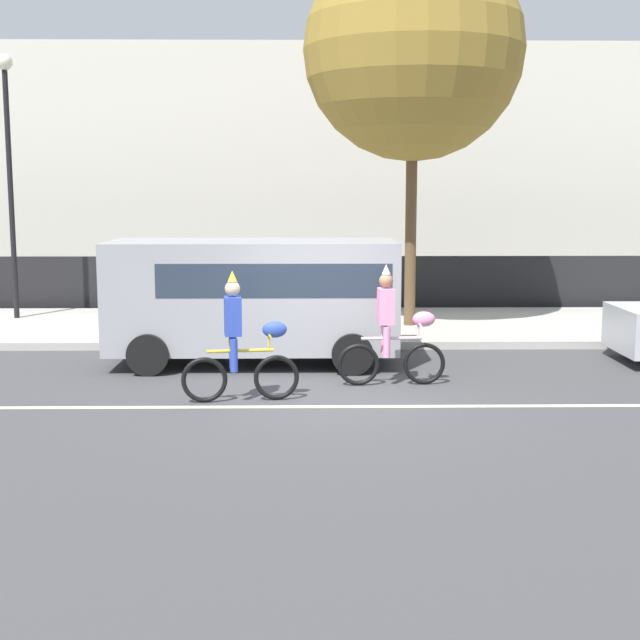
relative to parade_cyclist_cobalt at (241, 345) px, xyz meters
name	(u,v)px	position (x,y,z in m)	size (l,w,h in m)	color
ground_plane	(317,399)	(1.11, 0.14, -0.84)	(80.00, 80.00, 0.00)	#424244
road_centre_line	(318,407)	(1.11, -0.36, -0.84)	(36.00, 0.14, 0.01)	beige
sidewalk_curb	(314,326)	(1.11, 6.64, -0.77)	(60.00, 5.00, 0.15)	#ADAAA3
fence_line	(313,284)	(1.11, 9.54, -0.14)	(40.00, 0.08, 1.40)	black
building_backdrop	(280,170)	(0.05, 18.14, 2.84)	(28.00, 8.00, 7.37)	beige
parade_cyclist_cobalt	(241,345)	(0.00, 0.00, 0.00)	(1.71, 0.51, 1.92)	black
parade_cyclist_pink	(393,333)	(2.30, 1.05, 0.00)	(1.72, 0.50, 1.92)	black
parked_van_grey	(258,292)	(0.09, 2.84, 0.44)	(5.00, 2.22, 2.18)	#99999E
street_lamp_post	(8,147)	(-5.68, 7.53, 3.15)	(0.36, 0.36, 5.86)	black
street_tree_near_lamp	(413,50)	(3.18, 6.35, 5.09)	(4.60, 4.60, 8.08)	brown
pedestrian_onlooker	(288,288)	(0.55, 5.92, 0.17)	(0.32, 0.20, 1.62)	#33333D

